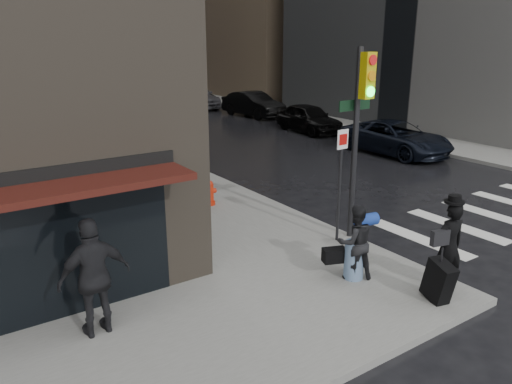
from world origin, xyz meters
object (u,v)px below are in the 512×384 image
fire_hydrant (210,194)px  parked_car_3 (196,96)px  man_jeans (355,242)px  parked_car_0 (395,138)px  man_overcoat (447,251)px  parked_car_4 (169,90)px  parked_car_1 (309,118)px  traffic_light (359,119)px  man_greycoat (95,277)px  parked_car_5 (137,85)px  parked_car_2 (253,104)px

fire_hydrant → parked_car_3: (10.34, 20.54, 0.30)m
man_jeans → parked_car_0: (10.27, 7.76, -0.24)m
man_jeans → fire_hydrant: bearing=-67.2°
man_overcoat → parked_car_4: (9.84, 33.94, -0.29)m
parked_car_0 → parked_car_1: 6.21m
fire_hydrant → parked_car_4: 28.95m
parked_car_3 → parked_car_4: parked_car_3 is taller
parked_car_0 → man_jeans: bearing=-143.4°
man_jeans → parked_car_0: 12.88m
parked_car_1 → parked_car_4: parked_car_1 is taller
man_overcoat → parked_car_4: 35.34m
traffic_light → parked_car_3: size_ratio=0.85×
parked_car_0 → man_overcoat: bearing=-135.5°
man_greycoat → fire_hydrant: (4.84, 4.85, -0.69)m
man_overcoat → parked_car_5: (9.49, 40.14, -0.31)m
man_overcoat → traffic_light: bearing=-85.1°
man_jeans → parked_car_2: bearing=-97.4°
parked_car_1 → parked_car_5: bearing=94.5°
parked_car_0 → parked_car_2: bearing=85.8°
parked_car_3 → parked_car_5: bearing=94.1°
parked_car_1 → parked_car_2: size_ratio=0.93×
traffic_light → parked_car_4: 32.46m
man_overcoat → parked_car_2: 23.74m
man_overcoat → parked_car_0: size_ratio=0.38×
parked_car_1 → parked_car_2: parked_car_2 is taller
man_greycoat → parked_car_1: size_ratio=0.46×
parked_car_2 → man_overcoat: bearing=-119.8°
parked_car_0 → parked_car_5: parked_car_0 is taller
parked_car_1 → parked_car_3: 12.41m
fire_hydrant → parked_car_4: size_ratio=0.19×
man_overcoat → parked_car_3: 29.19m
man_greycoat → parked_car_5: man_greycoat is taller
man_greycoat → traffic_light: traffic_light is taller
man_jeans → parked_car_0: bearing=-121.5°
man_jeans → fire_hydrant: 5.84m
man_jeans → parked_car_3: (10.20, 26.36, -0.17)m
fire_hydrant → parked_car_1: parked_car_1 is taller
parked_car_5 → parked_car_1: bearing=-91.7°
parked_car_4 → parked_car_5: 6.21m
parked_car_0 → parked_car_1: (0.25, 6.20, 0.04)m
traffic_light → fire_hydrant: 5.26m
man_jeans → traffic_light: size_ratio=0.35×
parked_car_0 → parked_car_1: bearing=87.3°
parked_car_2 → parked_car_5: 18.61m
man_overcoat → parked_car_1: bearing=-108.2°
man_jeans → parked_car_4: man_jeans is taller
parked_car_1 → parked_car_4: (0.43, 18.60, -0.08)m
parked_car_0 → parked_car_4: bearing=88.0°
parked_car_0 → parked_car_2: parked_car_2 is taller
man_greycoat → parked_car_0: 16.70m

